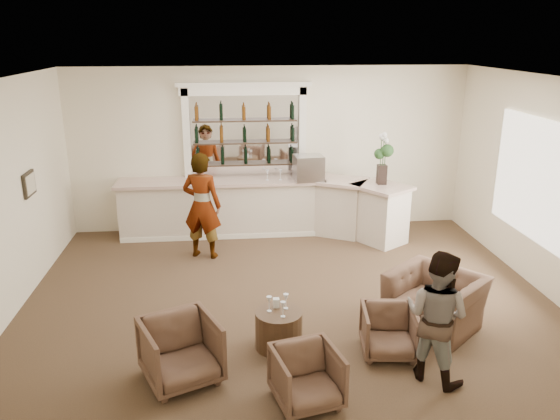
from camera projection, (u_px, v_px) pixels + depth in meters
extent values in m
plane|color=brown|center=(289.00, 303.00, 8.27)|extent=(8.00, 8.00, 0.00)
cube|color=#F5EACB|center=(270.00, 149.00, 11.08)|extent=(8.00, 0.04, 3.30)
cube|color=#F5EACB|center=(556.00, 191.00, 8.14)|extent=(0.04, 7.00, 3.30)
cube|color=silver|center=(291.00, 80.00, 7.26)|extent=(8.00, 7.00, 0.04)
cube|color=white|center=(536.00, 179.00, 8.60)|extent=(0.05, 2.40, 1.90)
cube|color=black|center=(29.00, 184.00, 8.52)|extent=(0.04, 0.46, 0.38)
cube|color=beige|center=(31.00, 184.00, 8.53)|extent=(0.01, 0.38, 0.30)
cube|color=white|center=(222.00, 208.00, 10.99)|extent=(4.00, 0.70, 1.08)
cube|color=beige|center=(221.00, 181.00, 10.80)|extent=(4.10, 0.82, 0.06)
cube|color=white|center=(339.00, 208.00, 11.00)|extent=(1.12, 1.04, 1.08)
cube|color=beige|center=(340.00, 181.00, 10.80)|extent=(1.27, 1.19, 0.06)
cube|color=white|center=(380.00, 215.00, 10.57)|extent=(1.08, 1.14, 1.08)
cube|color=beige|center=(382.00, 187.00, 10.38)|extent=(1.24, 1.29, 0.06)
cube|color=white|center=(223.00, 237.00, 10.83)|extent=(4.00, 0.06, 0.10)
cube|color=white|center=(245.00, 135.00, 10.92)|extent=(2.15, 0.02, 1.65)
cube|color=white|center=(188.00, 162.00, 10.91)|extent=(0.14, 0.16, 2.90)
cube|color=white|center=(302.00, 159.00, 11.12)|extent=(0.14, 0.16, 2.90)
cube|color=white|center=(244.00, 90.00, 10.59)|extent=(2.52, 0.16, 0.18)
cube|color=white|center=(244.00, 84.00, 10.55)|extent=(2.64, 0.20, 0.08)
cube|color=#312318|center=(246.00, 164.00, 10.99)|extent=(2.05, 0.20, 0.03)
cube|color=#312318|center=(245.00, 143.00, 10.85)|extent=(2.05, 0.20, 0.03)
cube|color=#312318|center=(245.00, 121.00, 10.72)|extent=(2.05, 0.20, 0.03)
cylinder|color=#442D1D|center=(279.00, 329.00, 7.04)|extent=(0.61, 0.61, 0.50)
imported|color=gray|center=(202.00, 206.00, 9.72)|extent=(0.82, 0.67, 1.94)
imported|color=gray|center=(437.00, 316.00, 6.25)|extent=(0.97, 0.98, 1.60)
imported|color=brown|center=(181.00, 351.00, 6.32)|extent=(1.09, 1.10, 0.77)
imported|color=brown|center=(307.00, 377.00, 5.94)|extent=(0.84, 0.85, 0.65)
imported|color=brown|center=(389.00, 332.00, 6.87)|extent=(0.75, 0.76, 0.62)
imported|color=brown|center=(435.00, 300.00, 7.53)|extent=(1.54, 1.55, 0.76)
cube|color=#ADADB2|center=(308.00, 168.00, 10.70)|extent=(0.59, 0.51, 0.49)
cube|color=black|center=(382.00, 174.00, 10.42)|extent=(0.17, 0.17, 0.37)
cube|color=silver|center=(276.00, 303.00, 7.08)|extent=(0.08, 0.08, 0.12)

